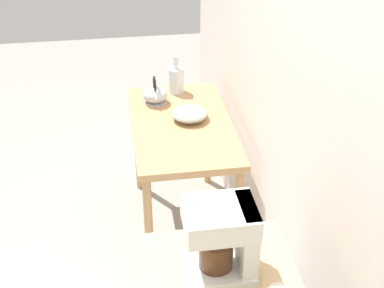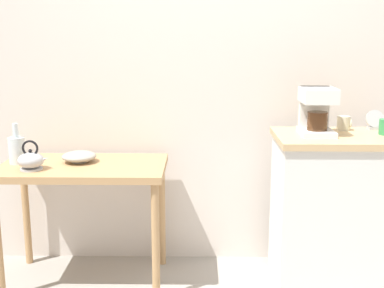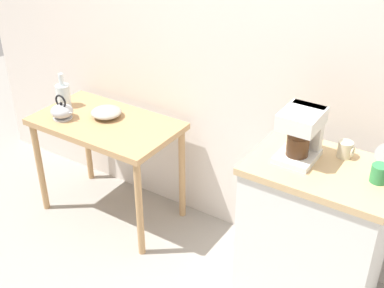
{
  "view_description": "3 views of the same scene",
  "coord_description": "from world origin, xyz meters",
  "px_view_note": "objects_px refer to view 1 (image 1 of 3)",
  "views": [
    {
      "loc": [
        1.83,
        -0.29,
        2.18
      ],
      "look_at": [
        -0.16,
        0.01,
        0.94
      ],
      "focal_mm": 50.9,
      "sensor_mm": 36.0,
      "label": 1
    },
    {
      "loc": [
        -0.06,
        -2.75,
        1.45
      ],
      "look_at": [
        -0.1,
        -0.01,
        0.85
      ],
      "focal_mm": 47.27,
      "sensor_mm": 36.0,
      "label": 2
    },
    {
      "loc": [
        1.28,
        -2.04,
        2.19
      ],
      "look_at": [
        -0.02,
        -0.02,
        0.8
      ],
      "focal_mm": 46.83,
      "sensor_mm": 36.0,
      "label": 3
    }
  ],
  "objects_px": {
    "glass_carafe_vase": "(176,79)",
    "bowl_stoneware": "(190,114)",
    "coffee_maker": "(226,237)",
    "teakettle": "(155,95)"
  },
  "relations": [
    {
      "from": "glass_carafe_vase",
      "to": "bowl_stoneware",
      "type": "bearing_deg",
      "value": 4.67
    },
    {
      "from": "bowl_stoneware",
      "to": "glass_carafe_vase",
      "type": "relative_size",
      "value": 0.85
    },
    {
      "from": "glass_carafe_vase",
      "to": "coffee_maker",
      "type": "height_order",
      "value": "coffee_maker"
    },
    {
      "from": "coffee_maker",
      "to": "glass_carafe_vase",
      "type": "bearing_deg",
      "value": 178.11
    },
    {
      "from": "glass_carafe_vase",
      "to": "coffee_maker",
      "type": "xyz_separation_m",
      "value": [
        1.69,
        -0.06,
        0.24
      ]
    },
    {
      "from": "teakettle",
      "to": "glass_carafe_vase",
      "type": "relative_size",
      "value": 0.75
    },
    {
      "from": "teakettle",
      "to": "glass_carafe_vase",
      "type": "distance_m",
      "value": 0.19
    },
    {
      "from": "glass_carafe_vase",
      "to": "teakettle",
      "type": "bearing_deg",
      "value": -47.74
    },
    {
      "from": "teakettle",
      "to": "glass_carafe_vase",
      "type": "height_order",
      "value": "glass_carafe_vase"
    },
    {
      "from": "bowl_stoneware",
      "to": "coffee_maker",
      "type": "distance_m",
      "value": 1.38
    }
  ]
}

